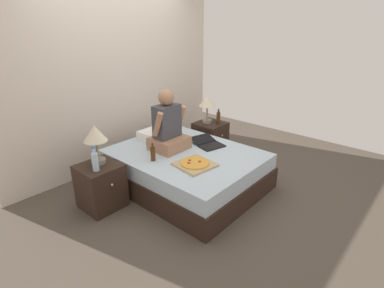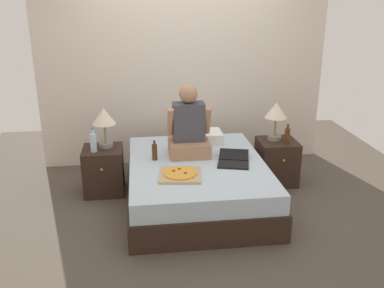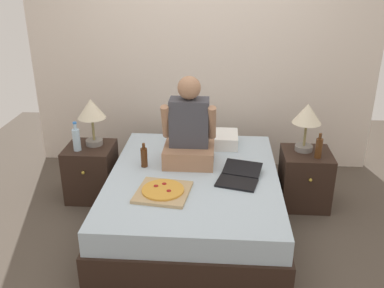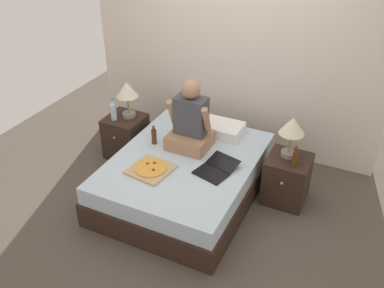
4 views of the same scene
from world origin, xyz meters
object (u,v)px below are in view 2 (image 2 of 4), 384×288
(person_seated, at_px, (189,129))
(pizza_box, at_px, (180,174))
(nightstand_right, at_px, (277,162))
(nightstand_left, at_px, (104,170))
(water_bottle, at_px, (93,142))
(laptop, at_px, (233,161))
(lamp_on_left_nightstand, at_px, (104,119))
(bed, at_px, (197,182))
(beer_bottle, at_px, (287,135))
(lamp_on_right_nightstand, at_px, (276,113))
(beer_bottle_on_bed, at_px, (155,152))

(person_seated, bearing_deg, pizza_box, -104.95)
(person_seated, bearing_deg, nightstand_right, 7.51)
(nightstand_left, distance_m, person_seated, 1.09)
(water_bottle, height_order, laptop, water_bottle)
(lamp_on_left_nightstand, bearing_deg, bed, -24.56)
(bed, bearing_deg, nightstand_right, 21.29)
(lamp_on_left_nightstand, bearing_deg, pizza_box, -45.99)
(nightstand_right, xyz_separation_m, beer_bottle, (0.07, -0.10, 0.36))
(nightstand_left, bearing_deg, laptop, -18.66)
(pizza_box, bearing_deg, lamp_on_left_nightstand, 134.01)
(lamp_on_left_nightstand, xyz_separation_m, water_bottle, (-0.12, -0.14, -0.22))
(beer_bottle, xyz_separation_m, laptop, (-0.71, -0.37, -0.13))
(water_bottle, height_order, pizza_box, water_bottle)
(pizza_box, bearing_deg, bed, 57.62)
(nightstand_right, bearing_deg, person_seated, -172.49)
(nightstand_left, bearing_deg, pizza_box, -42.64)
(water_bottle, relative_size, nightstand_right, 0.52)
(lamp_on_right_nightstand, xyz_separation_m, pizza_box, (-1.20, -0.79, -0.36))
(lamp_on_right_nightstand, bearing_deg, beer_bottle_on_bed, -167.33)
(lamp_on_left_nightstand, distance_m, nightstand_right, 2.08)
(bed, xyz_separation_m, nightstand_left, (-1.02, 0.40, 0.03))
(pizza_box, xyz_separation_m, beer_bottle_on_bed, (-0.23, 0.47, 0.07))
(person_seated, distance_m, pizza_box, 0.67)
(water_bottle, bearing_deg, nightstand_left, 48.35)
(lamp_on_left_nightstand, xyz_separation_m, laptop, (1.35, -0.52, -0.36))
(laptop, bearing_deg, person_seated, 142.86)
(pizza_box, distance_m, beer_bottle_on_bed, 0.52)
(lamp_on_right_nightstand, bearing_deg, water_bottle, -176.15)
(bed, bearing_deg, lamp_on_left_nightstand, 155.44)
(bed, xyz_separation_m, lamp_on_right_nightstand, (0.99, 0.45, 0.62))
(nightstand_left, height_order, pizza_box, nightstand_left)
(nightstand_left, relative_size, person_seated, 0.68)
(bed, distance_m, laptop, 0.46)
(beer_bottle, height_order, beer_bottle_on_bed, beer_bottle)
(water_bottle, xyz_separation_m, beer_bottle, (2.18, -0.01, -0.02))
(bed, relative_size, lamp_on_left_nightstand, 4.16)
(lamp_on_left_nightstand, distance_m, lamp_on_right_nightstand, 1.96)
(nightstand_right, height_order, laptop, laptop)
(water_bottle, relative_size, beer_bottle_on_bed, 1.25)
(lamp_on_left_nightstand, bearing_deg, lamp_on_right_nightstand, 0.00)
(beer_bottle, bearing_deg, nightstand_right, 125.01)
(lamp_on_left_nightstand, relative_size, laptop, 0.94)
(beer_bottle, height_order, laptop, beer_bottle)
(beer_bottle, xyz_separation_m, person_seated, (-1.14, -0.04, 0.13))
(nightstand_left, xyz_separation_m, beer_bottle_on_bed, (0.57, -0.27, 0.30))
(bed, relative_size, pizza_box, 4.17)
(lamp_on_right_nightstand, height_order, beer_bottle_on_bed, lamp_on_right_nightstand)
(beer_bottle, relative_size, laptop, 0.48)
(lamp_on_right_nightstand, distance_m, pizza_box, 1.48)
(lamp_on_left_nightstand, height_order, lamp_on_right_nightstand, same)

